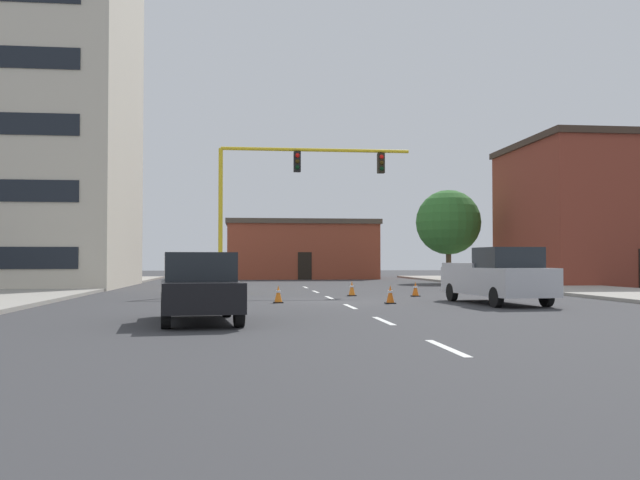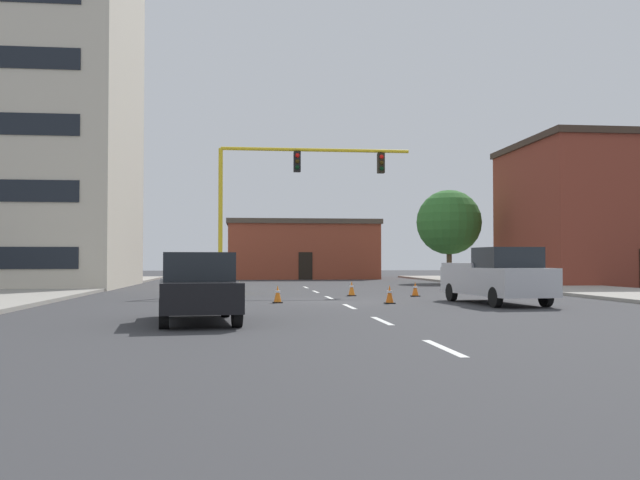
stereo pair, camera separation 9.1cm
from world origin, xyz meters
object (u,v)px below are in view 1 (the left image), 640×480
Objects in this scene: tree_right_far at (448,222)px; traffic_cone_roadside_c at (415,289)px; sedan_black_near_left at (199,287)px; traffic_cone_roadside_a at (278,294)px; traffic_cone_roadside_b at (390,295)px; traffic_signal_gantry at (248,244)px; traffic_cone_roadside_d at (352,289)px; pickup_truck_silver at (497,276)px.

tree_right_far is 10.12× the size of traffic_cone_roadside_c.
traffic_cone_roadside_a is at bearing 72.57° from sedan_black_near_left.
traffic_cone_roadside_b is at bearing -114.13° from traffic_cone_roadside_c.
traffic_cone_roadside_a is 7.23m from traffic_cone_roadside_c.
traffic_signal_gantry is 5.50m from traffic_cone_roadside_d.
traffic_cone_roadside_d is (-9.34, -16.46, -3.84)m from tree_right_far.
tree_right_far is at bearing 77.24° from pickup_truck_silver.
traffic_signal_gantry is 1.53× the size of tree_right_far.
traffic_signal_gantry is at bearing 98.13° from traffic_cone_roadside_a.
sedan_black_near_left is at bearing -126.41° from traffic_cone_roadside_c.
pickup_truck_silver reaches higher than traffic_cone_roadside_b.
pickup_truck_silver is at bearing -44.79° from traffic_signal_gantry.
traffic_signal_gantry is at bearing 135.21° from pickup_truck_silver.
traffic_cone_roadside_b is at bearing 170.15° from pickup_truck_silver.
traffic_signal_gantry is 19.68m from tree_right_far.
traffic_cone_roadside_d is at bearing -29.75° from traffic_signal_gantry.
tree_right_far reaches higher than sedan_black_near_left.
traffic_cone_roadside_d is at bearing 53.27° from traffic_cone_roadside_a.
traffic_cone_roadside_a is at bearing 169.11° from pickup_truck_silver.
traffic_cone_roadside_d reaches higher than traffic_cone_roadside_c.
sedan_black_near_left is at bearing -95.24° from traffic_signal_gantry.
tree_right_far reaches higher than traffic_cone_roadside_c.
tree_right_far is 1.15× the size of pickup_truck_silver.
traffic_cone_roadside_b is 1.02× the size of traffic_cone_roadside_d.
sedan_black_near_left is (-10.03, -6.07, -0.09)m from pickup_truck_silver.
traffic_cone_roadside_b is (6.32, 6.71, -0.56)m from sedan_black_near_left.
traffic_signal_gantry is 14.82m from sedan_black_near_left.
traffic_cone_roadside_d is (5.80, 12.15, -0.57)m from sedan_black_near_left.
sedan_black_near_left reaches higher than traffic_cone_roadside_d.
traffic_cone_roadside_d is (-2.65, 0.69, 0.01)m from traffic_cone_roadside_c.
tree_right_far is at bearing 45.26° from traffic_signal_gantry.
tree_right_far is (13.79, 13.92, 1.87)m from traffic_signal_gantry.
tree_right_far is 9.79× the size of traffic_cone_roadside_d.
pickup_truck_silver is (-5.11, -22.54, -3.18)m from tree_right_far.
tree_right_far is at bearing 62.11° from sedan_black_near_left.
traffic_cone_roadside_b is at bearing -84.51° from traffic_cone_roadside_d.
pickup_truck_silver is at bearing -102.76° from tree_right_far.
pickup_truck_silver is 1.19× the size of sedan_black_near_left.
pickup_truck_silver is at bearing -55.15° from traffic_cone_roadside_d.
tree_right_far is 19.31m from traffic_cone_roadside_d.
traffic_cone_roadside_c is (6.08, 3.91, -0.01)m from traffic_cone_roadside_a.
sedan_black_near_left is at bearing -115.54° from traffic_cone_roadside_d.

